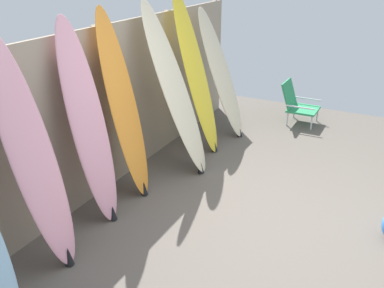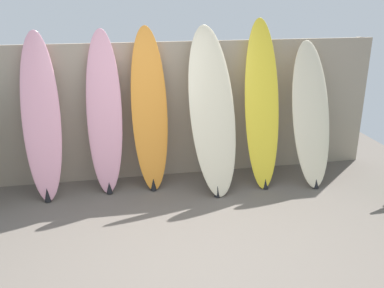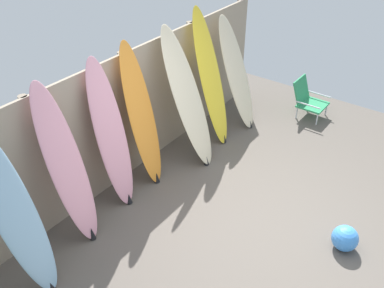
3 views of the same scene
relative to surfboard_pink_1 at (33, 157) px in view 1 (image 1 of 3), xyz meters
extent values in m
plane|color=#5B544C|center=(1.34, -1.67, -0.98)|extent=(7.68, 7.68, 0.00)
cube|color=gray|center=(1.34, 0.33, -0.08)|extent=(6.08, 0.04, 1.80)
cylinder|color=gray|center=(1.34, 0.37, -0.08)|extent=(0.10, 0.10, 1.80)
cylinder|color=gray|center=(2.78, 0.37, -0.08)|extent=(0.10, 0.10, 1.80)
cylinder|color=gray|center=(4.22, 0.37, -0.08)|extent=(0.10, 0.10, 1.80)
ellipsoid|color=pink|center=(0.00, 0.00, 0.01)|extent=(0.47, 0.58, 1.99)
cone|color=black|center=(0.00, -0.23, -0.88)|extent=(0.08, 0.08, 0.17)
ellipsoid|color=pink|center=(0.73, 0.05, 0.02)|extent=(0.46, 0.50, 1.99)
cone|color=black|center=(0.73, -0.15, -0.89)|extent=(0.08, 0.08, 0.15)
ellipsoid|color=orange|center=(1.28, 0.04, 0.03)|extent=(0.46, 0.49, 2.01)
cone|color=black|center=(1.28, -0.16, -0.89)|extent=(0.08, 0.08, 0.16)
ellipsoid|color=beige|center=(2.04, -0.15, 0.03)|extent=(0.65, 0.86, 2.02)
cone|color=black|center=(2.04, -0.49, -0.90)|extent=(0.08, 0.08, 0.14)
ellipsoid|color=yellow|center=(2.70, -0.08, 0.07)|extent=(0.49, 0.71, 2.09)
cone|color=black|center=(2.70, -0.37, -0.90)|extent=(0.08, 0.08, 0.13)
ellipsoid|color=beige|center=(3.34, -0.15, -0.07)|extent=(0.53, 0.80, 1.81)
cone|color=black|center=(3.34, -0.48, -0.91)|extent=(0.08, 0.08, 0.12)
cylinder|color=silver|center=(4.09, -1.35, -0.87)|extent=(0.02, 0.02, 0.22)
cylinder|color=silver|center=(4.50, -1.35, -0.87)|extent=(0.02, 0.02, 0.22)
cylinder|color=silver|center=(4.09, -0.98, -0.87)|extent=(0.02, 0.02, 0.22)
cylinder|color=silver|center=(4.50, -0.98, -0.87)|extent=(0.02, 0.02, 0.22)
cube|color=#2D8C59|center=(4.30, -1.16, -0.74)|extent=(0.48, 0.44, 0.03)
cube|color=#2D8C59|center=(4.30, -0.92, -0.54)|extent=(0.46, 0.17, 0.44)
cylinder|color=silver|center=(4.06, -1.16, -0.64)|extent=(0.02, 0.44, 0.02)
cylinder|color=silver|center=(4.54, -1.16, -0.64)|extent=(0.02, 0.44, 0.02)
camera|label=1|loc=(-2.13, -2.52, 1.47)|focal=40.00mm
camera|label=2|loc=(0.84, -5.09, 1.43)|focal=40.00mm
camera|label=3|loc=(-2.20, -3.35, 2.89)|focal=40.00mm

